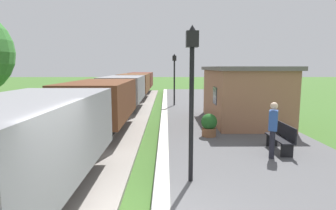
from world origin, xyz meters
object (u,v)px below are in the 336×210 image
at_px(potted_planter, 209,125).
at_px(freight_train, 124,91).
at_px(bench_down_platform, 224,102).
at_px(station_hut, 243,94).
at_px(bench_near_hut, 282,137).
at_px(lamp_post_near, 192,76).
at_px(lamp_post_far, 174,70).
at_px(person_waiting, 273,128).

bearing_deg(potted_planter, freight_train, 120.29).
bearing_deg(potted_planter, bench_down_platform, 73.54).
bearing_deg(station_hut, bench_near_hut, -91.28).
xyz_separation_m(lamp_post_near, lamp_post_far, (0.00, 13.36, 0.00)).
bearing_deg(freight_train, lamp_post_far, 17.91).
bearing_deg(station_hut, potted_planter, -124.98).
distance_m(bench_down_platform, lamp_post_near, 11.95).
height_order(bench_near_hut, potted_planter, potted_planter).
bearing_deg(potted_planter, bench_near_hut, -43.97).
xyz_separation_m(bench_down_platform, person_waiting, (-0.55, -9.61, 0.46)).
bearing_deg(bench_near_hut, lamp_post_far, 106.12).
height_order(freight_train, bench_near_hut, freight_train).
distance_m(person_waiting, potted_planter, 3.06).
bearing_deg(lamp_post_far, freight_train, -162.09).
relative_size(station_hut, lamp_post_near, 1.57).
bearing_deg(bench_near_hut, bench_down_platform, 90.00).
bearing_deg(bench_down_platform, lamp_post_far, 147.45).
relative_size(person_waiting, lamp_post_far, 0.46).
relative_size(station_hut, potted_planter, 6.33).
bearing_deg(station_hut, lamp_post_far, 119.17).
height_order(bench_down_platform, lamp_post_far, lamp_post_far).
xyz_separation_m(potted_planter, lamp_post_far, (-1.12, 9.03, 2.08)).
bearing_deg(station_hut, freight_train, 144.85).
relative_size(bench_near_hut, potted_planter, 1.64).
relative_size(station_hut, person_waiting, 3.39).
relative_size(person_waiting, lamp_post_near, 0.46).
distance_m(freight_train, station_hut, 8.32).
distance_m(person_waiting, lamp_post_near, 3.54).
xyz_separation_m(freight_train, bench_down_platform, (6.69, -0.91, -0.68)).
bearing_deg(lamp_post_far, bench_down_platform, -32.55).
height_order(potted_planter, lamp_post_far, lamp_post_far).
height_order(person_waiting, potted_planter, person_waiting).
height_order(freight_train, lamp_post_far, lamp_post_far).
height_order(lamp_post_near, lamp_post_far, same).
bearing_deg(lamp_post_far, lamp_post_near, -90.00).
relative_size(bench_down_platform, lamp_post_far, 0.41).
relative_size(bench_down_platform, potted_planter, 1.64).
distance_m(station_hut, bench_near_hut, 5.20).
bearing_deg(person_waiting, potted_planter, -34.87).
xyz_separation_m(bench_down_platform, lamp_post_near, (-3.19, -11.33, 2.08)).
bearing_deg(freight_train, bench_down_platform, -7.71).
bearing_deg(bench_down_platform, person_waiting, -93.27).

